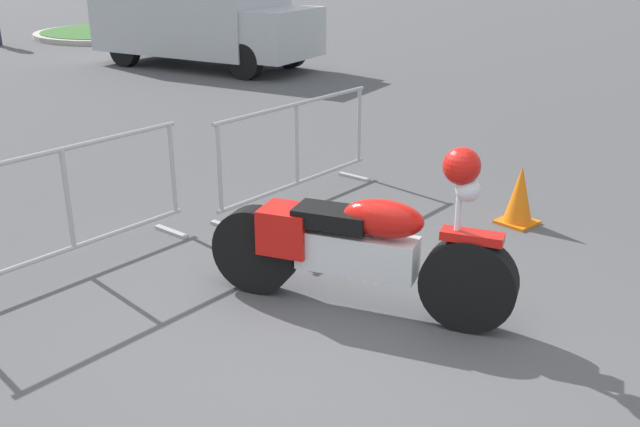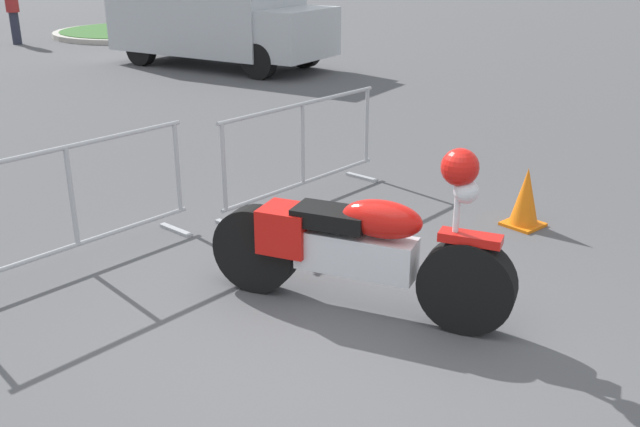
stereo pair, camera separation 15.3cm
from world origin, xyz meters
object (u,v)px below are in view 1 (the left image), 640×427
object	(u,v)px
crowd_barrier_near	(69,208)
delivery_van	(197,9)
traffic_cone	(520,196)
motorcycle	(357,246)
crowd_barrier_far	(297,151)

from	to	relation	value
crowd_barrier_near	delivery_van	xyz separation A→B (m)	(6.80, 8.18, 0.69)
delivery_van	traffic_cone	xyz separation A→B (m)	(-3.15, -10.16, -0.95)
motorcycle	traffic_cone	size ratio (longest dim) A/B	3.73
delivery_van	traffic_cone	size ratio (longest dim) A/B	9.07
crowd_barrier_near	delivery_van	distance (m)	10.66
crowd_barrier_near	traffic_cone	xyz separation A→B (m)	(3.65, -1.98, -0.27)
motorcycle	delivery_van	xyz separation A→B (m)	(5.55, 10.27, 0.73)
crowd_barrier_near	motorcycle	bearing A→B (deg)	-59.19
traffic_cone	crowd_barrier_near	bearing A→B (deg)	151.56
crowd_barrier_far	traffic_cone	bearing A→B (deg)	-59.77
crowd_barrier_near	crowd_barrier_far	xyz separation A→B (m)	(2.50, 0.00, 0.00)
crowd_barrier_near	crowd_barrier_far	size ratio (longest dim) A/B	1.00
motorcycle	crowd_barrier_near	distance (m)	2.44
motorcycle	crowd_barrier_near	bearing A→B (deg)	-174.79
motorcycle	crowd_barrier_near	world-z (taller)	motorcycle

